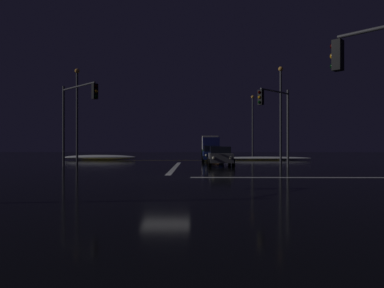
{
  "coord_description": "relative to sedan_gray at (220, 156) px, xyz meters",
  "views": [
    {
      "loc": [
        1.57,
        -18.63,
        1.75
      ],
      "look_at": [
        1.25,
        11.9,
        1.78
      ],
      "focal_mm": 33.07,
      "sensor_mm": 36.0,
      "label": 1
    }
  ],
  "objects": [
    {
      "name": "snow_bank_right_curb",
      "position": [
        5.52,
        10.66,
        -0.62
      ],
      "size": [
        10.87,
        1.5,
        0.37
      ],
      "color": "white",
      "rests_on": "ground"
    },
    {
      "name": "traffic_signal_ne",
      "position": [
        4.0,
        -2.64,
        3.29
      ],
      "size": [
        2.88,
        2.88,
        5.96
      ],
      "color": "#4C4C51",
      "rests_on": "ground"
    },
    {
      "name": "box_truck",
      "position": [
        0.25,
        26.25,
        0.91
      ],
      "size": [
        2.68,
        8.28,
        3.08
      ],
      "color": "navy",
      "rests_on": "ground"
    },
    {
      "name": "centre_line_ns",
      "position": [
        -3.58,
        9.68,
        -0.8
      ],
      "size": [
        22.0,
        0.15,
        0.01
      ],
      "color": "yellow",
      "rests_on": "ground"
    },
    {
      "name": "streetlamp_left_near",
      "position": [
        -12.97,
        3.68,
        4.26
      ],
      "size": [
        0.44,
        0.44,
        8.75
      ],
      "color": "#424247",
      "rests_on": "ground"
    },
    {
      "name": "sedan_orange",
      "position": [
        0.18,
        13.09,
        0.0
      ],
      "size": [
        2.02,
        4.33,
        1.57
      ],
      "color": "#C66014",
      "rests_on": "ground"
    },
    {
      "name": "streetlamp_right_near",
      "position": [
        5.82,
        3.68,
        4.34
      ],
      "size": [
        0.44,
        0.44,
        8.9
      ],
      "color": "#424247",
      "rests_on": "ground"
    },
    {
      "name": "streetlamp_right_far",
      "position": [
        5.82,
        19.68,
        4.11
      ],
      "size": [
        0.44,
        0.44,
        8.47
      ],
      "color": "#424247",
      "rests_on": "ground"
    },
    {
      "name": "sedan_green",
      "position": [
        -0.12,
        19.71,
        0.0
      ],
      "size": [
        2.02,
        4.33,
        1.57
      ],
      "color": "#14512D",
      "rests_on": "ground"
    },
    {
      "name": "snow_bank_left_curb",
      "position": [
        -12.67,
        10.46,
        -0.52
      ],
      "size": [
        8.1,
        1.5,
        0.56
      ],
      "color": "white",
      "rests_on": "ground"
    },
    {
      "name": "crosswalk_bar_east",
      "position": [
        4.82,
        -10.22,
        -0.8
      ],
      "size": [
        14.22,
        0.4,
        0.01
      ],
      "color": "white",
      "rests_on": "ground"
    },
    {
      "name": "traffic_signal_nw",
      "position": [
        -10.81,
        -2.99,
        3.57
      ],
      "size": [
        3.74,
        3.74,
        6.27
      ],
      "color": "#4C4C51",
      "rests_on": "ground"
    },
    {
      "name": "ground",
      "position": [
        -3.58,
        -10.22,
        -0.85
      ],
      "size": [
        120.0,
        120.0,
        0.1
      ],
      "primitive_type": "cube",
      "color": "black"
    },
    {
      "name": "sedan_blue",
      "position": [
        -0.37,
        6.39,
        0.0
      ],
      "size": [
        2.02,
        4.33,
        1.57
      ],
      "color": "navy",
      "rests_on": "ground"
    },
    {
      "name": "sedan_gray",
      "position": [
        0.0,
        0.0,
        0.0
      ],
      "size": [
        2.02,
        4.33,
        1.57
      ],
      "color": "slate",
      "rests_on": "ground"
    },
    {
      "name": "stop_line_north",
      "position": [
        -3.58,
        -1.92,
        -0.8
      ],
      "size": [
        0.35,
        14.22,
        0.01
      ],
      "color": "white",
      "rests_on": "ground"
    }
  ]
}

